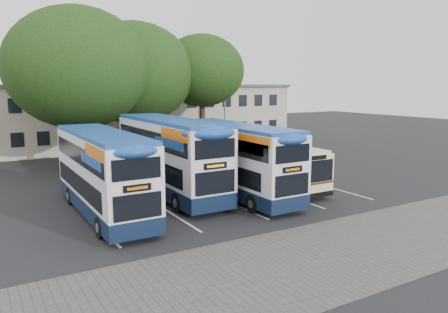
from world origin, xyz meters
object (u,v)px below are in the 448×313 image
tree_right (202,71)px  bus_dd_right (236,157)px  lamp_post (225,96)px  tree_left (78,68)px  bus_dd_left (103,170)px  bus_dd_mid (170,153)px  tree_mid (134,73)px  bus_single (267,162)px

tree_right → bus_dd_right: 15.82m
lamp_post → tree_left: (-14.32, -3.64, 2.26)m
bus_dd_right → tree_left: bearing=114.4°
bus_dd_left → bus_dd_mid: (4.30, 1.99, 0.18)m
tree_mid → tree_right: bearing=-4.2°
tree_right → bus_dd_left: 19.42m
tree_right → bus_single: size_ratio=1.17×
bus_dd_left → bus_single: 10.41m
lamp_post → bus_dd_right: bearing=-118.7°
lamp_post → bus_dd_right: size_ratio=0.94×
tree_right → bus_single: 14.29m
bus_dd_left → bus_dd_right: size_ratio=0.99×
tree_left → tree_mid: bearing=23.5°
bus_dd_mid → bus_single: size_ratio=1.16×
tree_left → bus_single: bearing=-52.4°
tree_left → tree_mid: 5.32m
lamp_post → tree_mid: bearing=-170.9°
tree_left → bus_single: size_ratio=1.30×
lamp_post → tree_mid: (-9.45, -1.51, 2.02)m
tree_right → bus_dd_left: (-12.60, -13.85, -5.16)m
bus_dd_mid → bus_dd_right: bus_dd_mid is taller
lamp_post → bus_single: (-5.74, -14.79, -3.57)m
bus_dd_left → bus_dd_right: bus_dd_right is taller
tree_left → tree_right: size_ratio=1.11×
tree_mid → bus_dd_left: 16.50m
tree_left → tree_mid: (4.88, 2.12, -0.24)m
bus_dd_right → bus_single: 3.28m
bus_dd_right → bus_dd_left: bearing=178.8°
bus_dd_mid → tree_mid: bearing=79.3°
tree_mid → tree_right: tree_mid is taller
tree_left → bus_dd_mid: bearing=-75.9°
bus_dd_mid → bus_dd_right: 3.74m
tree_mid → bus_dd_mid: tree_mid is taller
bus_dd_mid → tree_right: bearing=55.0°
lamp_post → tree_left: bearing=-165.8°
bus_dd_left → lamp_post: bearing=44.5°
tree_mid → bus_dd_mid: size_ratio=1.08×
tree_left → bus_single: 15.23m
bus_single → bus_dd_mid: bearing=170.8°
bus_dd_right → bus_dd_mid: bearing=144.9°
lamp_post → tree_left: size_ratio=0.78×
tree_left → bus_dd_right: 14.47m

